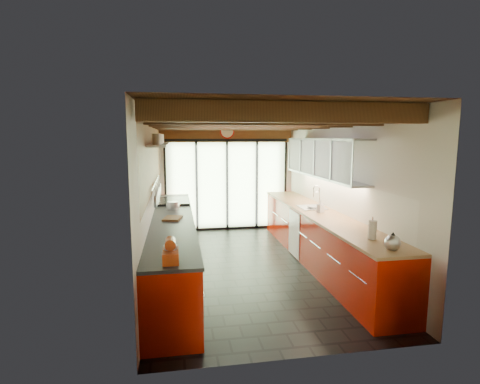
{
  "coord_description": "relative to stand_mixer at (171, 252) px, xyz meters",
  "views": [
    {
      "loc": [
        -1.19,
        -6.1,
        2.22
      ],
      "look_at": [
        -0.08,
        0.4,
        1.25
      ],
      "focal_mm": 28.0,
      "sensor_mm": 36.0,
      "label": 1
    }
  ],
  "objects": [
    {
      "name": "cutting_board",
      "position": [
        -0.0,
        2.08,
        -0.09
      ],
      "size": [
        0.33,
        0.41,
        0.03
      ],
      "primitive_type": "cube",
      "rotation": [
        0.0,
        0.0,
        -0.23
      ],
      "color": "brown",
      "rests_on": "left_counter"
    },
    {
      "name": "stand_mixer",
      "position": [
        0.0,
        0.0,
        0.0
      ],
      "size": [
        0.17,
        0.29,
        0.27
      ],
      "color": "#B1360E",
      "rests_on": "left_counter"
    },
    {
      "name": "ground",
      "position": [
        1.27,
        2.24,
        -1.02
      ],
      "size": [
        5.5,
        5.5,
        0.0
      ],
      "primitive_type": "plane",
      "color": "black",
      "rests_on": "ground"
    },
    {
      "name": "room_shell",
      "position": [
        1.27,
        2.24,
        0.63
      ],
      "size": [
        5.5,
        5.5,
        5.5
      ],
      "color": "silver",
      "rests_on": "ground"
    },
    {
      "name": "range_stove",
      "position": [
        -0.01,
        3.69,
        -0.55
      ],
      "size": [
        0.66,
        0.9,
        0.97
      ],
      "color": "silver",
      "rests_on": "ground"
    },
    {
      "name": "pot_large",
      "position": [
        -0.0,
        2.95,
        -0.04
      ],
      "size": [
        0.22,
        0.22,
        0.14
      ],
      "primitive_type": "cylinder",
      "rotation": [
        0.0,
        0.0,
        -0.01
      ],
      "color": "silver",
      "rests_on": "left_counter"
    },
    {
      "name": "right_counter",
      "position": [
        2.54,
        2.24,
        -0.56
      ],
      "size": [
        0.68,
        5.0,
        0.92
      ],
      "color": "#B41401",
      "rests_on": "ground"
    },
    {
      "name": "upper_cabinets_right",
      "position": [
        2.7,
        2.54,
        0.83
      ],
      "size": [
        0.34,
        3.0,
        3.0
      ],
      "color": "silver",
      "rests_on": "ground"
    },
    {
      "name": "glass_door",
      "position": [
        1.27,
        4.94,
        0.63
      ],
      "size": [
        2.95,
        0.1,
        2.9
      ],
      "color": "#C6EAAD",
      "rests_on": "ground"
    },
    {
      "name": "kettle",
      "position": [
        2.54,
        -0.01,
        -0.01
      ],
      "size": [
        0.21,
        0.25,
        0.22
      ],
      "color": "silver",
      "rests_on": "right_counter"
    },
    {
      "name": "ceiling_beams",
      "position": [
        1.27,
        2.62,
        1.44
      ],
      "size": [
        3.14,
        5.06,
        4.9
      ],
      "color": "#593316",
      "rests_on": "ground"
    },
    {
      "name": "sink_assembly",
      "position": [
        2.56,
        2.64,
        -0.06
      ],
      "size": [
        0.45,
        0.52,
        0.43
      ],
      "color": "silver",
      "rests_on": "right_counter"
    },
    {
      "name": "left_counter",
      "position": [
        -0.01,
        2.24,
        -0.56
      ],
      "size": [
        0.68,
        5.0,
        0.92
      ],
      "color": "#B41401",
      "rests_on": "ground"
    },
    {
      "name": "soap_bottle",
      "position": [
        2.54,
        2.21,
        0.0
      ],
      "size": [
        0.13,
        0.13,
        0.22
      ],
      "primitive_type": "imported",
      "rotation": [
        0.0,
        0.0,
        0.33
      ],
      "color": "silver",
      "rests_on": "right_counter"
    },
    {
      "name": "bowl",
      "position": [
        2.54,
        2.55,
        -0.08
      ],
      "size": [
        0.25,
        0.25,
        0.05
      ],
      "primitive_type": "imported",
      "rotation": [
        0.0,
        0.0,
        0.21
      ],
      "color": "silver",
      "rests_on": "right_counter"
    },
    {
      "name": "left_wall_fixtures",
      "position": [
        -0.2,
        2.42,
        0.82
      ],
      "size": [
        0.28,
        2.6,
        0.96
      ],
      "color": "silver",
      "rests_on": "ground"
    },
    {
      "name": "paper_towel",
      "position": [
        2.54,
        0.45,
        0.02
      ],
      "size": [
        0.12,
        0.12,
        0.29
      ],
      "color": "white",
      "rests_on": "right_counter"
    },
    {
      "name": "pot_small",
      "position": [
        -0.0,
        2.99,
        -0.06
      ],
      "size": [
        0.3,
        0.3,
        0.09
      ],
      "primitive_type": "cylinder",
      "rotation": [
        0.0,
        0.0,
        -0.27
      ],
      "color": "silver",
      "rests_on": "left_counter"
    }
  ]
}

